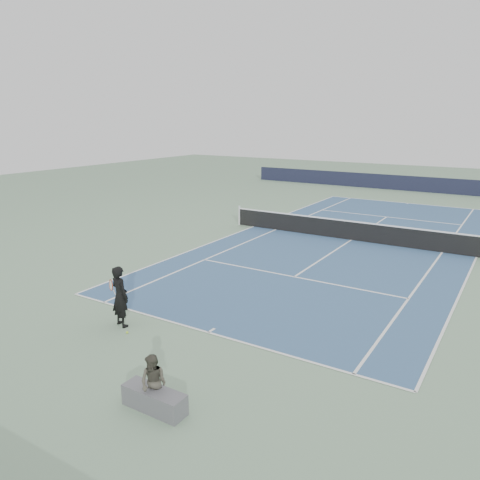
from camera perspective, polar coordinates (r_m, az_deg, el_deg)
The scene contains 7 objects.
ground at distance 23.27m, azimuth 13.41°, elevation -0.02°, with size 80.00×80.00×0.00m, color gray.
court_surface at distance 23.27m, azimuth 13.41°, elevation -0.01°, with size 10.97×23.77×0.01m, color #35567E.
tennis_net at distance 23.16m, azimuth 13.48°, elevation 1.19°, with size 12.90×0.10×1.07m.
windscreen_far at distance 40.28m, azimuth 21.75°, elevation 6.29°, with size 30.00×0.25×1.20m, color black.
tennis_player at distance 13.65m, azimuth -14.41°, elevation -6.65°, with size 0.83×0.62×1.77m.
tennis_ball at distance 13.45m, azimuth -13.59°, elevation -10.89°, with size 0.06×0.06×0.06m, color #BADE2D.
spectator_bench at distance 10.02m, azimuth -10.45°, elevation -17.65°, with size 1.45×0.67×1.20m.
Camera 1 is at (6.97, -21.45, 5.74)m, focal length 35.00 mm.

